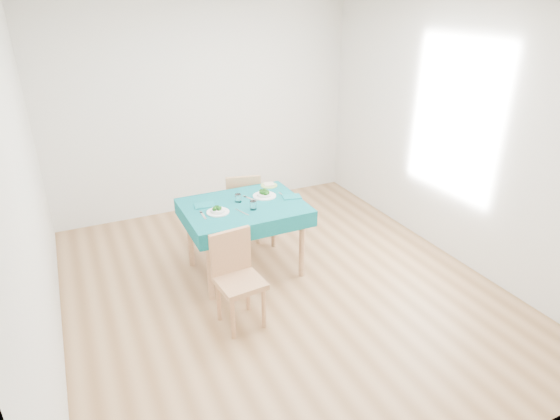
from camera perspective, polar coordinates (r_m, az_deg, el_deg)
name	(u,v)px	position (r m, az deg, el deg)	size (l,w,h in m)	color
room_shell	(280,159)	(4.13, 0.00, 6.28)	(4.02, 4.52, 2.73)	brown
table	(245,238)	(4.83, -4.32, -3.47)	(1.18, 0.89, 0.76)	#085B61
chair_near	(240,278)	(4.03, -4.92, -8.31)	(0.37, 0.41, 0.93)	#AC7B51
chair_far	(242,201)	(5.43, -4.62, 1.06)	(0.38, 0.42, 0.96)	#AC7B51
bowl_near	(218,210)	(4.51, -7.59, 0.06)	(0.22, 0.22, 0.07)	white
bowl_far	(264,193)	(4.83, -1.91, 2.07)	(0.24, 0.24, 0.07)	white
fork_near	(203,216)	(4.48, -9.33, -0.67)	(0.02, 0.17, 0.00)	silver
knife_near	(242,212)	(4.50, -4.67, -0.25)	(0.02, 0.20, 0.00)	silver
fork_far	(251,199)	(4.79, -3.60, 1.38)	(0.02, 0.19, 0.00)	silver
knife_far	(283,196)	(4.85, 0.40, 1.75)	(0.02, 0.21, 0.00)	silver
napkin_near	(205,205)	(4.68, -9.18, 0.58)	(0.20, 0.14, 0.01)	#0C666B
napkin_far	(292,197)	(4.82, 1.44, 1.63)	(0.19, 0.13, 0.01)	#0C666B
tumbler_center	(238,198)	(4.72, -5.13, 1.46)	(0.07, 0.07, 0.08)	white
tumbler_side	(253,205)	(4.54, -3.29, 0.58)	(0.07, 0.07, 0.09)	white
side_plate	(269,185)	(5.12, -1.35, 3.02)	(0.18, 0.18, 0.01)	#A8CA62
bread_slice	(269,184)	(5.11, -1.35, 3.15)	(0.11, 0.11, 0.02)	beige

